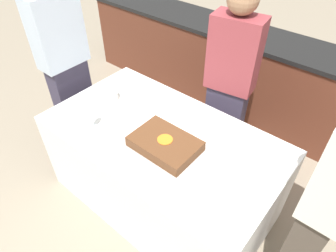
{
  "coord_description": "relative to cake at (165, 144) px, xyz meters",
  "views": [
    {
      "loc": [
        1.03,
        -1.16,
        2.18
      ],
      "look_at": [
        0.06,
        0.0,
        0.86
      ],
      "focal_mm": 32.0,
      "sensor_mm": 36.0,
      "label": 1
    }
  ],
  "objects": [
    {
      "name": "wine_glass",
      "position": [
        -0.54,
        -0.16,
        0.07
      ],
      "size": [
        0.06,
        0.06,
        0.17
      ],
      "color": "white",
      "rests_on": "dining_table"
    },
    {
      "name": "side_plate_near_cake",
      "position": [
        -0.1,
        0.28,
        -0.04
      ],
      "size": [
        0.18,
        0.18,
        0.0
      ],
      "color": "white",
      "rests_on": "dining_table"
    },
    {
      "name": "ground_plane",
      "position": [
        -0.11,
        0.1,
        -0.8
      ],
      "size": [
        14.0,
        14.0,
        0.0
      ],
      "primitive_type": "plane",
      "color": "gray"
    },
    {
      "name": "person_cutting_cake",
      "position": [
        -0.0,
        0.8,
        0.06
      ],
      "size": [
        0.4,
        0.26,
        1.63
      ],
      "rotation": [
        0.0,
        0.0,
        -2.98
      ],
      "color": "#383347",
      "rests_on": "ground_plane"
    },
    {
      "name": "dining_table",
      "position": [
        -0.11,
        0.1,
        -0.42
      ],
      "size": [
        1.71,
        0.96,
        0.76
      ],
      "color": "silver",
      "rests_on": "ground_plane"
    },
    {
      "name": "person_seated_right",
      "position": [
        0.96,
        0.1,
        0.08
      ],
      "size": [
        0.2,
        0.38,
        1.68
      ],
      "rotation": [
        0.0,
        0.0,
        -1.57
      ],
      "color": "#4C4238",
      "rests_on": "ground_plane"
    },
    {
      "name": "cake",
      "position": [
        0.0,
        0.0,
        0.0
      ],
      "size": [
        0.48,
        0.34,
        0.08
      ],
      "color": "#B7B2AD",
      "rests_on": "dining_table"
    },
    {
      "name": "back_counter",
      "position": [
        -0.11,
        1.65,
        -0.34
      ],
      "size": [
        4.4,
        0.58,
        0.92
      ],
      "color": "#5B2D1E",
      "rests_on": "ground_plane"
    },
    {
      "name": "person_seated_left",
      "position": [
        -1.19,
        0.1,
        0.11
      ],
      "size": [
        0.23,
        0.39,
        1.72
      ],
      "rotation": [
        0.0,
        0.0,
        1.57
      ],
      "color": "#383347",
      "rests_on": "ground_plane"
    },
    {
      "name": "plate_stack",
      "position": [
        -0.73,
        0.12,
        -0.01
      ],
      "size": [
        0.2,
        0.2,
        0.06
      ],
      "color": "white",
      "rests_on": "dining_table"
    },
    {
      "name": "side_plate_right_edge",
      "position": [
        0.58,
        0.22,
        -0.04
      ],
      "size": [
        0.18,
        0.18,
        0.0
      ],
      "color": "white",
      "rests_on": "dining_table"
    }
  ]
}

